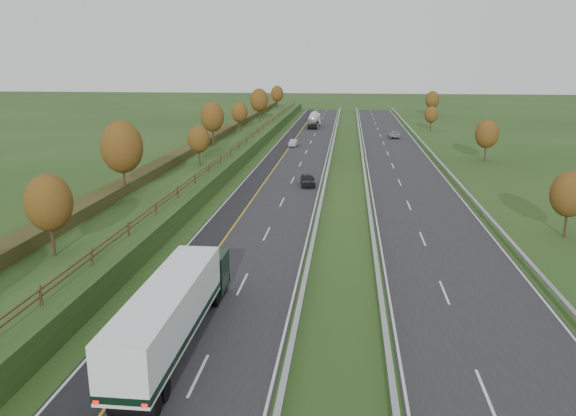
# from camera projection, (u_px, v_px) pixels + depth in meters

# --- Properties ---
(ground) EXTENTS (400.00, 400.00, 0.00)m
(ground) POSITION_uv_depth(u_px,v_px,m) (344.00, 170.00, 81.36)
(ground) COLOR #234016
(ground) RESTS_ON ground
(near_carriageway) EXTENTS (10.50, 200.00, 0.04)m
(near_carriageway) POSITION_uv_depth(u_px,v_px,m) (293.00, 163.00, 86.99)
(near_carriageway) COLOR black
(near_carriageway) RESTS_ON ground
(far_carriageway) EXTENTS (10.50, 200.00, 0.04)m
(far_carriageway) POSITION_uv_depth(u_px,v_px,m) (401.00, 165.00, 85.28)
(far_carriageway) COLOR black
(far_carriageway) RESTS_ON ground
(hard_shoulder) EXTENTS (3.00, 200.00, 0.04)m
(hard_shoulder) POSITION_uv_depth(u_px,v_px,m) (269.00, 162.00, 87.37)
(hard_shoulder) COLOR black
(hard_shoulder) RESTS_ON ground
(lane_markings) EXTENTS (26.75, 200.00, 0.01)m
(lane_markings) POSITION_uv_depth(u_px,v_px,m) (334.00, 164.00, 86.20)
(lane_markings) COLOR silver
(lane_markings) RESTS_ON near_carriageway
(embankment_left) EXTENTS (12.00, 200.00, 2.00)m
(embankment_left) POSITION_uv_depth(u_px,v_px,m) (211.00, 155.00, 88.08)
(embankment_left) COLOR #234016
(embankment_left) RESTS_ON ground
(hedge_left) EXTENTS (2.20, 180.00, 1.10)m
(hedge_left) POSITION_uv_depth(u_px,v_px,m) (198.00, 145.00, 87.89)
(hedge_left) COLOR #303616
(hedge_left) RESTS_ON embankment_left
(fence_left) EXTENTS (0.12, 189.06, 1.20)m
(fence_left) POSITION_uv_depth(u_px,v_px,m) (238.00, 145.00, 86.78)
(fence_left) COLOR #422B19
(fence_left) RESTS_ON embankment_left
(median_barrier_near) EXTENTS (0.32, 200.00, 0.71)m
(median_barrier_near) POSITION_uv_depth(u_px,v_px,m) (330.00, 160.00, 86.25)
(median_barrier_near) COLOR #979A9F
(median_barrier_near) RESTS_ON ground
(median_barrier_far) EXTENTS (0.32, 200.00, 0.71)m
(median_barrier_far) POSITION_uv_depth(u_px,v_px,m) (363.00, 160.00, 85.72)
(median_barrier_far) COLOR #979A9F
(median_barrier_far) RESTS_ON ground
(outer_barrier_far) EXTENTS (0.32, 200.00, 0.71)m
(outer_barrier_far) POSITION_uv_depth(u_px,v_px,m) (440.00, 162.00, 84.54)
(outer_barrier_far) COLOR #979A9F
(outer_barrier_far) RESTS_ON ground
(trees_left) EXTENTS (6.64, 164.30, 7.66)m
(trees_left) POSITION_uv_depth(u_px,v_px,m) (206.00, 123.00, 83.44)
(trees_left) COLOR #2D2116
(trees_left) RESTS_ON embankment_left
(trees_far) EXTENTS (8.45, 118.60, 7.12)m
(trees_far) POSITION_uv_depth(u_px,v_px,m) (457.00, 119.00, 110.93)
(trees_far) COLOR #2D2116
(trees_far) RESTS_ON ground
(box_lorry) EXTENTS (2.58, 16.28, 4.06)m
(box_lorry) POSITION_uv_depth(u_px,v_px,m) (175.00, 309.00, 30.39)
(box_lorry) COLOR black
(box_lorry) RESTS_ON near_carriageway
(road_tanker) EXTENTS (2.40, 11.22, 3.46)m
(road_tanker) POSITION_uv_depth(u_px,v_px,m) (314.00, 119.00, 133.85)
(road_tanker) COLOR silver
(road_tanker) RESTS_ON near_carriageway
(car_dark_near) EXTENTS (2.29, 4.59, 1.50)m
(car_dark_near) POSITION_uv_depth(u_px,v_px,m) (308.00, 180.00, 70.91)
(car_dark_near) COLOR black
(car_dark_near) RESTS_ON near_carriageway
(car_silver_mid) EXTENTS (1.76, 3.99, 1.27)m
(car_silver_mid) POSITION_uv_depth(u_px,v_px,m) (294.00, 143.00, 103.61)
(car_silver_mid) COLOR #9A999D
(car_silver_mid) RESTS_ON near_carriageway
(car_small_far) EXTENTS (2.76, 5.38, 1.49)m
(car_small_far) POSITION_uv_depth(u_px,v_px,m) (311.00, 117.00, 149.13)
(car_small_far) COLOR #141C3E
(car_small_far) RESTS_ON near_carriageway
(car_oncoming) EXTENTS (2.26, 4.78, 1.32)m
(car_oncoming) POSITION_uv_depth(u_px,v_px,m) (394.00, 134.00, 115.25)
(car_oncoming) COLOR #99999E
(car_oncoming) RESTS_ON far_carriageway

